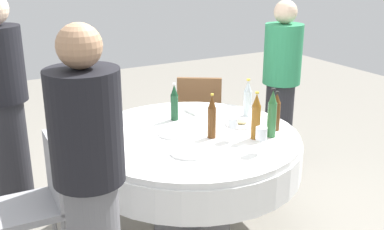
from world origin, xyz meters
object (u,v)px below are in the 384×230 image
at_px(bottle_clear_far, 248,99).
at_px(wine_glass_south, 233,124).
at_px(plate_mid, 241,123).
at_px(plate_near, 173,134).
at_px(bottle_brown_north, 276,112).
at_px(dining_table, 192,153).
at_px(wine_glass_far, 261,135).
at_px(person_front, 281,83).
at_px(person_north, 5,105).
at_px(person_east, 90,187).
at_px(chair_left, 200,112).
at_px(plate_inner, 190,152).
at_px(bottle_brown_front, 212,118).
at_px(bottle_dark_green_south, 174,103).
at_px(chair_right, 40,196).
at_px(bottle_amber_left, 256,117).
at_px(bottle_green_east, 272,114).

xyz_separation_m(bottle_clear_far, wine_glass_south, (0.36, -0.38, -0.02)).
bearing_deg(plate_mid, bottle_clear_far, 132.02).
bearing_deg(plate_near, bottle_brown_north, 68.31).
bearing_deg(bottle_clear_far, dining_table, -76.69).
bearing_deg(plate_mid, wine_glass_far, -20.56).
bearing_deg(person_front, plate_near, -93.68).
bearing_deg(plate_near, person_front, 110.91).
height_order(bottle_clear_far, person_north, person_north).
bearing_deg(person_east, chair_left, -78.75).
distance_m(plate_inner, person_east, 0.83).
bearing_deg(plate_inner, person_front, 120.72).
xyz_separation_m(plate_mid, person_east, (0.62, -1.31, 0.11)).
relative_size(bottle_brown_front, wine_glass_far, 1.87).
bearing_deg(person_north, wine_glass_far, -97.64).
height_order(bottle_clear_far, plate_mid, bottle_clear_far).
distance_m(dining_table, bottle_dark_green_south, 0.42).
height_order(wine_glass_far, chair_left, wine_glass_far).
height_order(dining_table, chair_left, chair_left).
height_order(person_north, chair_right, person_north).
distance_m(wine_glass_far, plate_near, 0.64).
height_order(bottle_amber_left, person_front, person_front).
bearing_deg(person_north, plate_inner, -102.90).
bearing_deg(bottle_clear_far, chair_left, 175.76).
relative_size(bottle_clear_far, chair_right, 0.33).
distance_m(wine_glass_south, person_east, 1.17).
bearing_deg(bottle_brown_front, bottle_dark_green_south, -173.08).
bearing_deg(person_east, bottle_amber_left, -108.85).
relative_size(person_front, chair_right, 1.77).
xyz_separation_m(person_north, person_front, (0.26, 2.33, -0.08)).
relative_size(bottle_clear_far, wine_glass_far, 1.75).
bearing_deg(chair_left, wine_glass_south, -77.42).
bearing_deg(dining_table, plate_near, -112.42).
bearing_deg(wine_glass_south, person_front, 126.69).
bearing_deg(plate_near, bottle_brown_front, 49.68).
xyz_separation_m(plate_mid, person_front, (-0.59, 0.86, 0.05)).
distance_m(wine_glass_far, plate_mid, 0.51).
height_order(dining_table, person_front, person_front).
height_order(dining_table, bottle_amber_left, bottle_amber_left).
height_order(plate_inner, person_east, person_east).
height_order(bottle_dark_green_south, bottle_amber_left, bottle_amber_left).
xyz_separation_m(plate_mid, person_north, (-0.85, -1.47, 0.13)).
distance_m(person_east, chair_left, 2.24).
bearing_deg(plate_mid, wine_glass_south, -45.52).
distance_m(bottle_amber_left, person_front, 1.26).
bearing_deg(bottle_dark_green_south, wine_glass_far, 13.37).
bearing_deg(plate_inner, bottle_dark_green_south, 161.31).
distance_m(bottle_dark_green_south, plate_mid, 0.51).
distance_m(plate_mid, person_east, 1.45).
relative_size(bottle_green_east, plate_near, 1.69).
height_order(bottle_brown_north, bottle_brown_front, bottle_brown_front).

